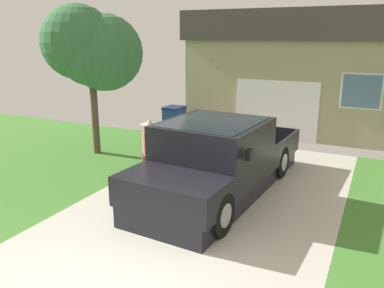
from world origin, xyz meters
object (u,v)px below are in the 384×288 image
Objects in this scene: pickup_truck at (215,162)px; person_with_hat at (150,151)px; front_yard_tree at (92,50)px; wheeled_trash_bin at (174,121)px; handbag at (138,189)px; house_with_garage at (311,69)px.

person_with_hat is (-1.41, -0.41, 0.18)m from pickup_truck.
wheeled_trash_bin is (1.32, 2.49, -2.47)m from front_yard_tree.
person_with_hat is 4.02× the size of handbag.
pickup_truck is 0.67× the size of house_with_garage.
pickup_truck is at bearing -93.41° from house_with_garage.
pickup_truck is 1.29× the size of front_yard_tree.
house_with_garage reaches higher than pickup_truck.
handbag is at bearing 28.90° from pickup_truck.
pickup_truck is at bearing -19.01° from front_yard_tree.
house_with_garage is at bearing 50.77° from wheeled_trash_bin.
house_with_garage is (1.92, 9.03, 1.23)m from person_with_hat.
house_with_garage is (0.51, 8.61, 1.42)m from pickup_truck.
house_with_garage is 7.46× the size of wheeled_trash_bin.
person_with_hat is 4.26m from front_yard_tree.
person_with_hat is 0.20× the size of house_with_garage.
handbag is at bearing -102.55° from house_with_garage.
handbag is at bearing -100.98° from person_with_hat.
house_with_garage is at bearing 77.45° from handbag.
pickup_truck is 5.32m from front_yard_tree.
pickup_truck is 8.74m from house_with_garage.
house_with_garage is at bearing 93.18° from person_with_hat.
handbag is at bearing -37.70° from front_yard_tree.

